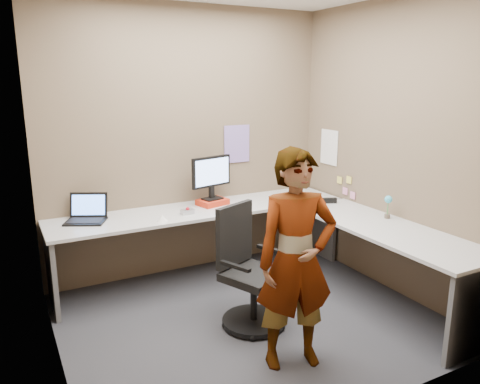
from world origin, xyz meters
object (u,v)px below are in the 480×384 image
desk (271,232)px  monitor (211,174)px  person (296,260)px  office_chair (248,278)px

desk → monitor: monitor is taller
desk → person: 1.17m
desk → person: (-0.45, -1.06, 0.19)m
monitor → person: 1.78m
person → monitor: bearing=98.7°
monitor → office_chair: size_ratio=0.47×
office_chair → monitor: bearing=57.4°
office_chair → desk: bearing=19.3°
office_chair → person: bearing=-110.3°
monitor → office_chair: monitor is taller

